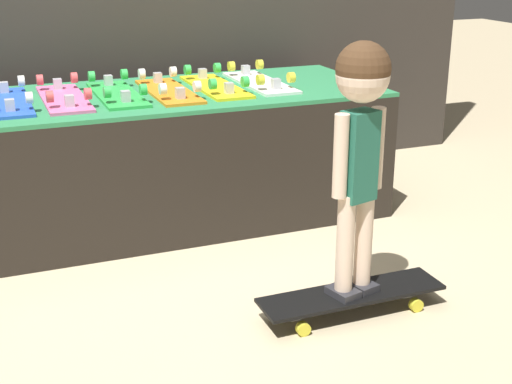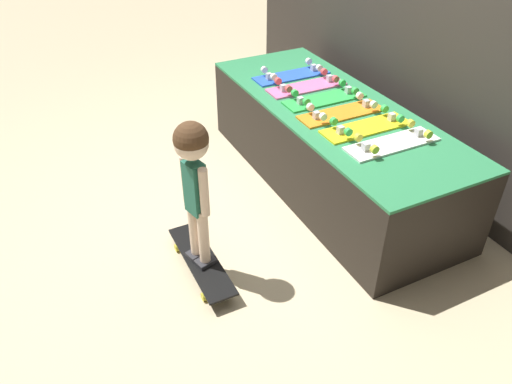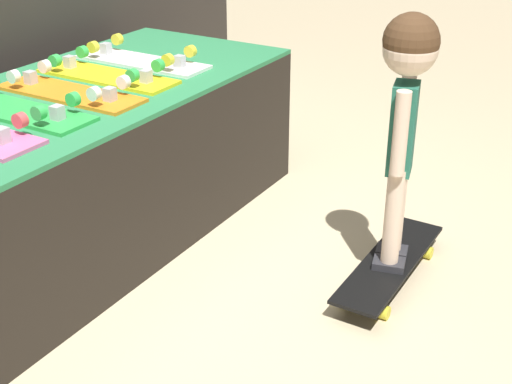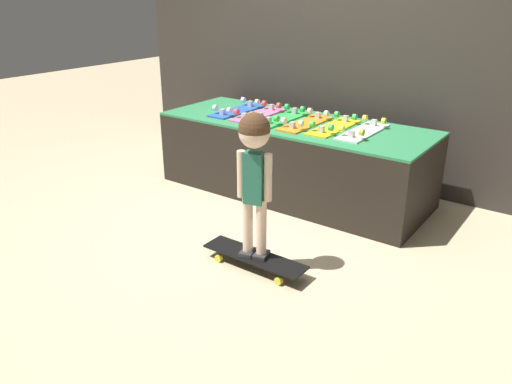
% 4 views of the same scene
% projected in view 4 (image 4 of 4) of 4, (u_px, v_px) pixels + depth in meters
% --- Properties ---
extents(ground_plane, '(16.00, 16.00, 0.00)m').
position_uv_depth(ground_plane, '(254.00, 214.00, 4.11)').
color(ground_plane, beige).
extents(back_wall, '(4.56, 0.10, 2.74)m').
position_uv_depth(back_wall, '(336.00, 31.00, 4.54)').
color(back_wall, '#332D28').
rests_on(back_wall, ground_plane).
extents(display_rack, '(2.38, 0.89, 0.66)m').
position_uv_depth(display_rack, '(293.00, 158.00, 4.43)').
color(display_rack, black).
rests_on(display_rack, ground_plane).
extents(skateboard_blue_on_rack, '(0.20, 0.64, 0.09)m').
position_uv_depth(skateboard_blue_on_rack, '(237.00, 110.00, 4.64)').
color(skateboard_blue_on_rack, blue).
rests_on(skateboard_blue_on_rack, display_rack).
extents(skateboard_pink_on_rack, '(0.20, 0.64, 0.09)m').
position_uv_depth(skateboard_pink_on_rack, '(258.00, 114.00, 4.50)').
color(skateboard_pink_on_rack, pink).
rests_on(skateboard_pink_on_rack, display_rack).
extents(skateboard_green_on_rack, '(0.20, 0.64, 0.09)m').
position_uv_depth(skateboard_green_on_rack, '(282.00, 118.00, 4.36)').
color(skateboard_green_on_rack, green).
rests_on(skateboard_green_on_rack, display_rack).
extents(skateboard_orange_on_rack, '(0.20, 0.64, 0.09)m').
position_uv_depth(skateboard_orange_on_rack, '(306.00, 122.00, 4.21)').
color(skateboard_orange_on_rack, orange).
rests_on(skateboard_orange_on_rack, display_rack).
extents(skateboard_yellow_on_rack, '(0.20, 0.64, 0.09)m').
position_uv_depth(skateboard_yellow_on_rack, '(334.00, 126.00, 4.10)').
color(skateboard_yellow_on_rack, yellow).
rests_on(skateboard_yellow_on_rack, display_rack).
extents(skateboard_white_on_rack, '(0.20, 0.64, 0.09)m').
position_uv_depth(skateboard_white_on_rack, '(363.00, 131.00, 3.97)').
color(skateboard_white_on_rack, white).
rests_on(skateboard_white_on_rack, display_rack).
extents(skateboard_on_floor, '(0.74, 0.19, 0.09)m').
position_uv_depth(skateboard_on_floor, '(255.00, 258.00, 3.31)').
color(skateboard_on_floor, black).
rests_on(skateboard_on_floor, ground_plane).
extents(child, '(0.23, 0.19, 0.96)m').
position_uv_depth(child, '(254.00, 159.00, 3.05)').
color(child, '#2D2D33').
rests_on(child, skateboard_on_floor).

